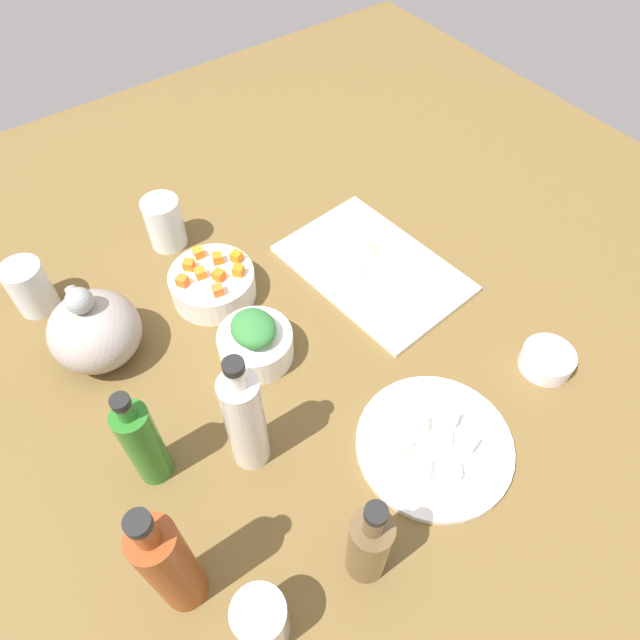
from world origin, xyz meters
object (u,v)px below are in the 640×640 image
(drinking_glass_0, at_px, (261,621))
(drinking_glass_2, at_px, (30,287))
(bowl_carrots, at_px, (213,284))
(bottle_0, at_px, (245,420))
(cutting_board, at_px, (373,268))
(bottle_1, at_px, (369,545))
(teapot, at_px, (94,330))
(bowl_small_side, at_px, (547,360))
(plate_tofu, at_px, (434,445))
(bottle_3, at_px, (169,565))
(drinking_glass_1, at_px, (165,223))
(bottle_2, at_px, (143,443))
(bowl_greens, at_px, (256,345))

(drinking_glass_0, xyz_separation_m, drinking_glass_2, (0.69, 0.05, -0.00))
(bowl_carrots, relative_size, bottle_0, 0.63)
(cutting_board, relative_size, bowl_carrots, 2.23)
(bottle_0, height_order, bottle_1, bottle_0)
(teapot, bearing_deg, bottle_0, -160.86)
(bowl_small_side, bearing_deg, plate_tofu, 90.15)
(drinking_glass_2, bearing_deg, plate_tofu, -148.04)
(drinking_glass_0, bearing_deg, drinking_glass_2, 4.06)
(cutting_board, height_order, teapot, teapot)
(bowl_small_side, relative_size, bottle_0, 0.36)
(bowl_small_side, distance_m, bottle_1, 0.45)
(bowl_small_side, xyz_separation_m, bottle_3, (0.04, 0.66, 0.10))
(drinking_glass_1, bearing_deg, cutting_board, -136.51)
(plate_tofu, height_order, bottle_3, bottle_3)
(drinking_glass_0, bearing_deg, bowl_small_side, -84.31)
(bottle_0, height_order, drinking_glass_1, bottle_0)
(drinking_glass_1, bearing_deg, bottle_0, 167.74)
(bottle_2, height_order, drinking_glass_0, bottle_2)
(bottle_3, bearing_deg, drinking_glass_1, -24.75)
(plate_tofu, height_order, bottle_2, bottle_2)
(bottle_2, bearing_deg, bowl_greens, -69.11)
(drinking_glass_0, bearing_deg, bottle_0, -27.94)
(cutting_board, xyz_separation_m, drinking_glass_2, (0.29, 0.55, 0.04))
(bowl_carrots, xyz_separation_m, drinking_glass_1, (0.17, 0.01, 0.02))
(bowl_carrots, xyz_separation_m, teapot, (-0.00, 0.22, 0.04))
(bottle_3, distance_m, drinking_glass_2, 0.59)
(drinking_glass_0, bearing_deg, bottle_3, 30.10)
(bowl_greens, distance_m, drinking_glass_0, 0.42)
(bottle_2, height_order, drinking_glass_1, bottle_2)
(bottle_3, bearing_deg, drinking_glass_2, -0.84)
(bowl_greens, height_order, teapot, teapot)
(cutting_board, distance_m, teapot, 0.51)
(bowl_carrots, distance_m, drinking_glass_2, 0.32)
(bottle_0, relative_size, bottle_1, 1.25)
(bottle_2, xyz_separation_m, drinking_glass_1, (0.42, -0.24, -0.04))
(teapot, relative_size, bottle_1, 0.86)
(cutting_board, xyz_separation_m, drinking_glass_1, (0.30, 0.28, 0.05))
(cutting_board, bearing_deg, bowl_small_side, -164.26)
(bottle_3, relative_size, drinking_glass_2, 2.67)
(bottle_3, relative_size, drinking_glass_0, 2.67)
(cutting_board, bearing_deg, bowl_carrots, 65.70)
(plate_tofu, relative_size, bottle_2, 1.17)
(bottle_0, bearing_deg, bottle_2, 64.76)
(teapot, bearing_deg, drinking_glass_0, 179.27)
(bowl_carrots, height_order, drinking_glass_2, drinking_glass_2)
(bowl_carrots, relative_size, teapot, 0.91)
(drinking_glass_2, bearing_deg, bottle_2, -175.46)
(teapot, relative_size, drinking_glass_1, 1.62)
(bottle_0, bearing_deg, drinking_glass_1, -12.26)
(drinking_glass_1, relative_size, drinking_glass_2, 1.05)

